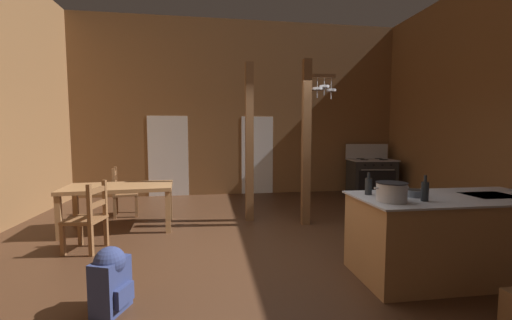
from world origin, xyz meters
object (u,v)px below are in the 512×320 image
Objects in this scene: backpack at (111,278)px; mixing_bowl_on_counter at (414,193)px; stove_range at (371,176)px; stockpot_on_counter at (391,192)px; kitchen_island at (450,236)px; bottle_short_on_counter at (369,186)px; ladderback_chair_by_post at (123,193)px; bottle_tall_on_counter at (425,191)px; dining_table at (119,191)px; ladderback_chair_near_window at (88,218)px.

mixing_bowl_on_counter reaches higher than backpack.
stove_range reaches higher than stockpot_on_counter.
kitchen_island is 8.53× the size of bottle_short_on_counter.
backpack is at bearing -137.02° from stove_range.
mixing_bowl_on_counter is (3.12, 0.25, 0.63)m from backpack.
mixing_bowl_on_counter reaches higher than ladderback_chair_by_post.
bottle_tall_on_counter is (-0.04, -0.23, 0.07)m from mixing_bowl_on_counter.
ladderback_chair_near_window is (-0.14, -0.97, -0.20)m from dining_table.
stove_range reaches higher than mixing_bowl_on_counter.
bottle_tall_on_counter reaches higher than dining_table.
ladderback_chair_near_window is 1.84m from ladderback_chair_by_post.
stockpot_on_counter is (2.73, 0.06, 0.69)m from backpack.
kitchen_island is at bearing -108.59° from stove_range.
bottle_short_on_counter reaches higher than ladderback_chair_near_window.
kitchen_island is 4.78m from stove_range.
ladderback_chair_near_window is at bearing 162.13° from kitchen_island.
stockpot_on_counter is (3.34, -2.51, 0.36)m from dining_table.
bottle_tall_on_counter is at bearing -5.33° from stockpot_on_counter.
kitchen_island is 2.28× the size of ladderback_chair_near_window.
backpack is (0.61, -2.56, -0.34)m from dining_table.
dining_table is 2.66m from backpack.
stove_range reaches higher than bottle_short_on_counter.
ladderback_chair_by_post is 5.07m from mixing_bowl_on_counter.
dining_table is at bearing 143.07° from stockpot_on_counter.
stockpot_on_counter is at bearing -169.89° from kitchen_island.
backpack is at bearing -76.62° from dining_table.
ladderback_chair_by_post is at bearing 138.57° from bottle_tall_on_counter.
backpack is (-3.55, -0.20, -0.14)m from kitchen_island.
mixing_bowl_on_counter is at bearing -31.80° from dining_table.
backpack is 2.35× the size of bottle_short_on_counter.
stove_range is at bearing 67.00° from bottle_tall_on_counter.
bottle_short_on_counter is at bearing 134.68° from bottle_tall_on_counter.
stockpot_on_counter is at bearing -43.87° from ladderback_chair_by_post.
dining_table is at bearing 150.44° from kitchen_island.
dining_table is at bearing 146.99° from bottle_short_on_counter.
ladderback_chair_near_window reaches higher than dining_table.
backpack is (-5.08, -4.73, -0.17)m from stove_range.
kitchen_island is 3.56m from backpack.
ladderback_chair_near_window reaches higher than kitchen_island.
bottle_tall_on_counter reaches higher than ladderback_chair_near_window.
ladderback_chair_by_post is 4.62m from bottle_short_on_counter.
kitchen_island is 1.64× the size of stove_range.
ladderback_chair_near_window is 4.18m from bottle_tall_on_counter.
ladderback_chair_by_post is 2.50× the size of stockpot_on_counter.
mixing_bowl_on_counter is at bearing -21.82° from bottle_short_on_counter.
stove_range reaches higher than ladderback_chair_near_window.
kitchen_island is 0.76m from bottle_tall_on_counter.
dining_table is 6.99× the size of bottle_short_on_counter.
bottle_tall_on_counter is at bearing -113.00° from stove_range.
ladderback_chair_by_post is at bearing 101.67° from dining_table.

